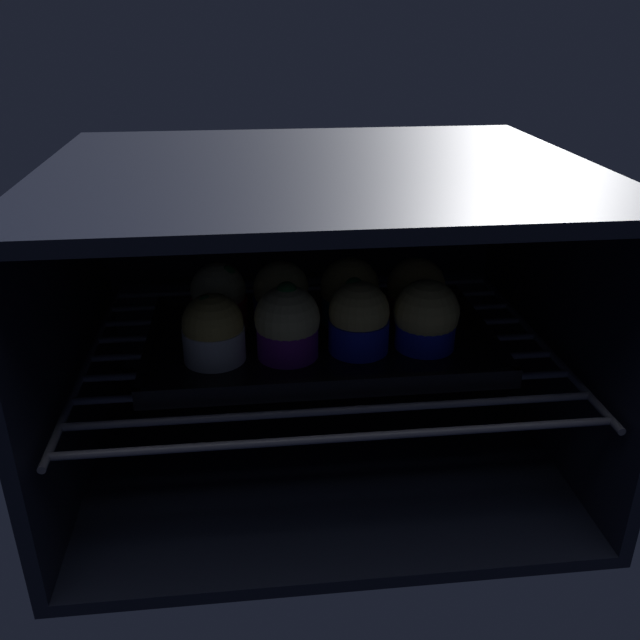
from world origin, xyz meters
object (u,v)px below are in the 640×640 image
(baking_tray, at_px, (320,341))
(muffin_row1_col1, at_px, (281,297))
(muffin_row0_col2, at_px, (359,319))
(muffin_row0_col3, at_px, (426,318))
(muffin_row1_col2, at_px, (350,293))
(muffin_row0_col1, at_px, (287,324))
(muffin_row1_col0, at_px, (219,298))
(muffin_row0_col0, at_px, (213,330))
(muffin_row1_col3, at_px, (416,292))

(baking_tray, bearing_deg, muffin_row1_col1, 137.49)
(muffin_row0_col2, relative_size, muffin_row0_col3, 1.04)
(muffin_row0_col2, height_order, muffin_row1_col2, muffin_row0_col2)
(muffin_row1_col1, bearing_deg, muffin_row0_col1, -88.56)
(muffin_row1_col2, bearing_deg, muffin_row0_col3, -45.00)
(muffin_row0_col1, relative_size, muffin_row1_col0, 1.08)
(muffin_row0_col1, xyz_separation_m, muffin_row0_col2, (0.08, 0.00, -0.00))
(muffin_row0_col1, bearing_deg, muffin_row0_col0, -179.98)
(muffin_row0_col1, bearing_deg, muffin_row0_col3, 1.77)
(baking_tray, height_order, muffin_row0_col2, muffin_row0_col2)
(baking_tray, relative_size, muffin_row0_col0, 5.20)
(muffin_row1_col1, bearing_deg, muffin_row1_col3, -0.39)
(muffin_row0_col2, bearing_deg, muffin_row1_col3, 41.75)
(baking_tray, distance_m, muffin_row1_col0, 0.13)
(muffin_row0_col2, distance_m, muffin_row1_col0, 0.18)
(muffin_row1_col3, bearing_deg, baking_tray, -162.78)
(muffin_row1_col1, relative_size, muffin_row1_col2, 0.99)
(muffin_row0_col2, bearing_deg, muffin_row0_col1, -176.47)
(muffin_row0_col2, bearing_deg, muffin_row1_col1, 137.60)
(muffin_row1_col0, height_order, muffin_row1_col1, same)
(muffin_row0_col2, xyz_separation_m, muffin_row0_col3, (0.08, -0.00, -0.00))
(muffin_row1_col2, bearing_deg, muffin_row0_col2, -90.77)
(muffin_row1_col1, bearing_deg, muffin_row0_col0, -134.58)
(muffin_row1_col1, xyz_separation_m, muffin_row1_col3, (0.17, -0.00, -0.00))
(muffin_row1_col2, bearing_deg, muffin_row0_col1, -135.17)
(muffin_row1_col0, xyz_separation_m, muffin_row1_col2, (0.16, -0.00, 0.00))
(muffin_row0_col0, bearing_deg, muffin_row0_col2, 1.77)
(muffin_row1_col0, relative_size, muffin_row1_col3, 1.01)
(muffin_row1_col1, bearing_deg, muffin_row1_col2, 0.50)
(muffin_row0_col2, relative_size, muffin_row1_col0, 1.03)
(muffin_row1_col3, bearing_deg, muffin_row0_col3, -94.60)
(muffin_row0_col3, distance_m, muffin_row1_col2, 0.11)
(muffin_row0_col2, relative_size, muffin_row1_col2, 1.02)
(muffin_row0_col3, height_order, muffin_row1_col2, muffin_row1_col2)
(muffin_row1_col0, distance_m, muffin_row1_col3, 0.24)
(muffin_row1_col0, relative_size, muffin_row1_col2, 0.99)
(baking_tray, relative_size, muffin_row1_col0, 4.92)
(baking_tray, bearing_deg, muffin_row0_col1, -134.77)
(muffin_row0_col1, bearing_deg, muffin_row1_col2, 44.83)
(muffin_row0_col0, relative_size, muffin_row1_col1, 0.94)
(muffin_row0_col0, xyz_separation_m, muffin_row1_col0, (0.00, 0.08, 0.00))
(muffin_row0_col3, height_order, muffin_row1_col1, muffin_row1_col1)
(muffin_row1_col0, bearing_deg, muffin_row0_col2, -26.59)
(muffin_row0_col1, xyz_separation_m, muffin_row1_col3, (0.16, 0.08, -0.00))
(muffin_row1_col2, xyz_separation_m, muffin_row1_col3, (0.08, -0.00, -0.00))
(muffin_row1_col3, bearing_deg, muffin_row0_col2, -138.25)
(baking_tray, xyz_separation_m, muffin_row1_col0, (-0.12, 0.04, 0.04))
(baking_tray, xyz_separation_m, muffin_row0_col3, (0.12, -0.04, 0.04))
(muffin_row0_col0, distance_m, muffin_row1_col0, 0.08)
(muffin_row1_col0, distance_m, muffin_row1_col1, 0.07)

